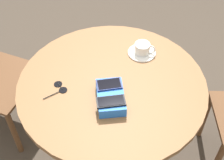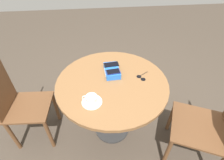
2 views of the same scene
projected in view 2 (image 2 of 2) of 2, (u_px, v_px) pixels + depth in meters
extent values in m
plane|color=#42382D|center=(112.00, 129.00, 1.99)|extent=(8.00, 8.00, 0.00)
cylinder|color=#2D2D2D|center=(112.00, 128.00, 1.98)|extent=(0.37, 0.37, 0.02)
cylinder|color=#2D2D2D|center=(112.00, 109.00, 1.76)|extent=(0.07, 0.07, 0.67)
cylinder|color=brown|center=(112.00, 83.00, 1.53)|extent=(0.98, 0.98, 0.03)
cube|color=blue|center=(112.00, 71.00, 1.59)|extent=(0.22, 0.14, 0.05)
cube|color=white|center=(105.00, 72.00, 1.59)|extent=(0.11, 0.01, 0.02)
cube|color=black|center=(111.00, 64.00, 1.61)|extent=(0.08, 0.14, 0.01)
cube|color=black|center=(111.00, 64.00, 1.61)|extent=(0.07, 0.13, 0.00)
cube|color=navy|center=(113.00, 72.00, 1.53)|extent=(0.09, 0.13, 0.01)
cube|color=black|center=(113.00, 71.00, 1.53)|extent=(0.08, 0.12, 0.00)
cylinder|color=silver|center=(92.00, 102.00, 1.34)|extent=(0.16, 0.16, 0.01)
cylinder|color=silver|center=(92.00, 99.00, 1.32)|extent=(0.09, 0.09, 0.06)
cylinder|color=tan|center=(91.00, 97.00, 1.30)|extent=(0.08, 0.08, 0.00)
torus|color=silver|center=(86.00, 98.00, 1.32)|extent=(0.02, 0.06, 0.06)
cylinder|color=black|center=(143.00, 80.00, 1.54)|extent=(0.04, 0.04, 0.00)
cylinder|color=black|center=(139.00, 77.00, 1.57)|extent=(0.04, 0.04, 0.00)
cylinder|color=black|center=(141.00, 78.00, 1.55)|extent=(0.05, 0.03, 0.00)
cylinder|color=black|center=(144.00, 73.00, 1.60)|extent=(0.05, 0.08, 0.00)
cube|color=brown|center=(199.00, 126.00, 1.52)|extent=(0.60, 0.60, 0.02)
cylinder|color=brown|center=(171.00, 117.00, 1.86)|extent=(0.04, 0.04, 0.41)
cylinder|color=brown|center=(167.00, 153.00, 1.57)|extent=(0.04, 0.04, 0.41)
cylinder|color=brown|center=(213.00, 128.00, 1.76)|extent=(0.04, 0.04, 0.41)
cube|color=brown|center=(30.00, 107.00, 1.68)|extent=(0.41, 0.41, 0.02)
cylinder|color=brown|center=(49.00, 135.00, 1.70)|extent=(0.04, 0.04, 0.42)
cylinder|color=brown|center=(56.00, 107.00, 1.96)|extent=(0.04, 0.04, 0.42)
cylinder|color=brown|center=(13.00, 136.00, 1.68)|extent=(0.04, 0.04, 0.42)
cylinder|color=brown|center=(25.00, 108.00, 1.94)|extent=(0.04, 0.04, 0.42)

